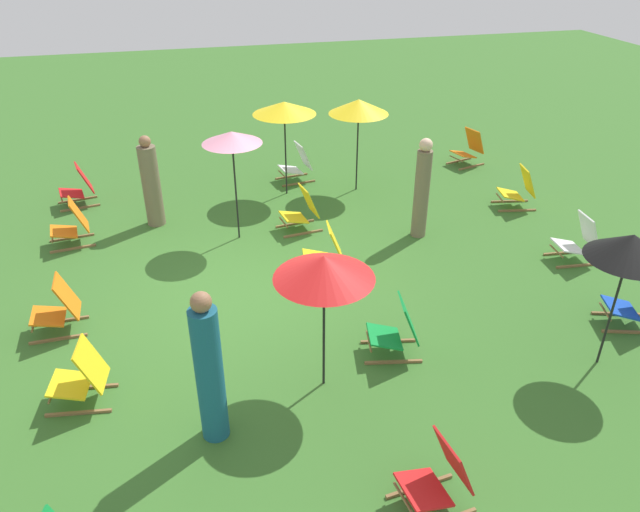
{
  "coord_description": "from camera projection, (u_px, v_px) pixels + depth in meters",
  "views": [
    {
      "loc": [
        7.78,
        -0.79,
        5.1
      ],
      "look_at": [
        0.0,
        1.2,
        0.5
      ],
      "focal_mm": 33.56,
      "sensor_mm": 36.0,
      "label": 1
    }
  ],
  "objects": [
    {
      "name": "deckchair_6",
      "position": [
        396.0,
        330.0,
        7.83
      ],
      "size": [
        0.61,
        0.84,
        0.83
      ],
      "rotation": [
        0.0,
        0.0,
        -0.19
      ],
      "color": "olive",
      "rests_on": "ground"
    },
    {
      "name": "umbrella_1",
      "position": [
        284.0,
        108.0,
        11.68
      ],
      "size": [
        1.26,
        1.26,
        1.94
      ],
      "color": "black",
      "rests_on": "ground"
    },
    {
      "name": "deckchair_11",
      "position": [
        634.0,
        303.0,
        8.38
      ],
      "size": [
        0.69,
        0.87,
        0.83
      ],
      "rotation": [
        0.0,
        0.0,
        -0.31
      ],
      "color": "olive",
      "rests_on": "ground"
    },
    {
      "name": "umbrella_0",
      "position": [
        631.0,
        247.0,
        6.98
      ],
      "size": [
        1.01,
        1.01,
        1.89
      ],
      "color": "black",
      "rests_on": "ground"
    },
    {
      "name": "deckchair_12",
      "position": [
        79.0,
        187.0,
        11.92
      ],
      "size": [
        0.61,
        0.84,
        0.83
      ],
      "rotation": [
        0.0,
        0.0,
        0.19
      ],
      "color": "olive",
      "rests_on": "ground"
    },
    {
      "name": "deckchair_4",
      "position": [
        297.0,
        164.0,
        13.01
      ],
      "size": [
        0.59,
        0.83,
        0.83
      ],
      "rotation": [
        0.0,
        0.0,
        0.16
      ],
      "color": "olive",
      "rests_on": "ground"
    },
    {
      "name": "person_2",
      "position": [
        151.0,
        184.0,
        10.95
      ],
      "size": [
        0.43,
        0.43,
        1.72
      ],
      "rotation": [
        0.0,
        0.0,
        5.91
      ],
      "color": "#72664C",
      "rests_on": "ground"
    },
    {
      "name": "person_1",
      "position": [
        209.0,
        371.0,
        6.31
      ],
      "size": [
        0.43,
        0.43,
        1.9
      ],
      "rotation": [
        0.0,
        0.0,
        3.93
      ],
      "color": "#195972",
      "rests_on": "ground"
    },
    {
      "name": "deckchair_14",
      "position": [
        326.0,
        252.0,
        9.62
      ],
      "size": [
        0.58,
        0.82,
        0.83
      ],
      "rotation": [
        0.0,
        0.0,
        -0.14
      ],
      "color": "olive",
      "rests_on": "ground"
    },
    {
      "name": "deckchair_9",
      "position": [
        302.0,
        211.0,
        10.97
      ],
      "size": [
        0.58,
        0.82,
        0.83
      ],
      "rotation": [
        0.0,
        0.0,
        0.14
      ],
      "color": "olive",
      "rests_on": "ground"
    },
    {
      "name": "deckchair_5",
      "position": [
        469.0,
        149.0,
        13.86
      ],
      "size": [
        0.66,
        0.86,
        0.83
      ],
      "rotation": [
        0.0,
        0.0,
        0.27
      ],
      "color": "olive",
      "rests_on": "ground"
    },
    {
      "name": "deckchair_7",
      "position": [
        59.0,
        309.0,
        8.25
      ],
      "size": [
        0.5,
        0.77,
        0.83
      ],
      "rotation": [
        0.0,
        0.0,
        0.03
      ],
      "color": "olive",
      "rests_on": "ground"
    },
    {
      "name": "umbrella_3",
      "position": [
        232.0,
        138.0,
        9.93
      ],
      "size": [
        1.02,
        1.02,
        1.98
      ],
      "color": "black",
      "rests_on": "ground"
    },
    {
      "name": "deckchair_10",
      "position": [
        519.0,
        190.0,
        11.82
      ],
      "size": [
        0.61,
        0.83,
        0.83
      ],
      "rotation": [
        0.0,
        0.0,
        -0.18
      ],
      "color": "olive",
      "rests_on": "ground"
    },
    {
      "name": "deckchair_2",
      "position": [
        578.0,
        241.0,
        9.97
      ],
      "size": [
        0.54,
        0.8,
        0.83
      ],
      "rotation": [
        0.0,
        0.0,
        -0.09
      ],
      "color": "olive",
      "rests_on": "ground"
    },
    {
      "name": "umbrella_4",
      "position": [
        324.0,
        267.0,
        6.65
      ],
      "size": [
        1.16,
        1.16,
        1.83
      ],
      "color": "black",
      "rests_on": "ground"
    },
    {
      "name": "person_0",
      "position": [
        422.0,
        190.0,
        10.5
      ],
      "size": [
        0.37,
        0.37,
        1.83
      ],
      "rotation": [
        0.0,
        0.0,
        3.73
      ],
      "color": "#72664C",
      "rests_on": "ground"
    },
    {
      "name": "deckchair_8",
      "position": [
        82.0,
        377.0,
        7.03
      ],
      "size": [
        0.57,
        0.82,
        0.83
      ],
      "rotation": [
        0.0,
        0.0,
        -0.14
      ],
      "color": "olive",
      "rests_on": "ground"
    },
    {
      "name": "deckchair_3",
      "position": [
        438.0,
        478.0,
        5.78
      ],
      "size": [
        0.56,
        0.81,
        0.83
      ],
      "rotation": [
        0.0,
        0.0,
        0.11
      ],
      "color": "olive",
      "rests_on": "ground"
    },
    {
      "name": "deckchair_13",
      "position": [
        72.0,
        225.0,
        10.47
      ],
      "size": [
        0.57,
        0.81,
        0.83
      ],
      "rotation": [
        0.0,
        0.0,
        0.13
      ],
      "color": "olive",
      "rests_on": "ground"
    },
    {
      "name": "ground_plane",
      "position": [
        245.0,
        294.0,
        9.25
      ],
      "size": [
        40.0,
        40.0,
        0.0
      ],
      "primitive_type": "plane",
      "color": "#386B28"
    },
    {
      "name": "umbrella_2",
      "position": [
        359.0,
        107.0,
        11.88
      ],
      "size": [
        1.21,
        1.21,
        1.93
      ],
      "color": "black",
      "rests_on": "ground"
    }
  ]
}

